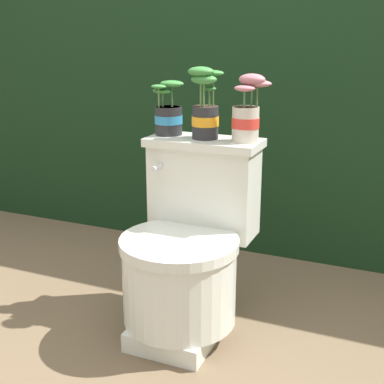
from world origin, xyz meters
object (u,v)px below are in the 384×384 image
Objects in this scene: toilet at (187,254)px; potted_plant_midleft at (205,109)px; potted_plant_left at (168,115)px; potted_plant_middle at (247,113)px.

potted_plant_midleft is (0.00, 0.15, 0.50)m from toilet.
potted_plant_left is (-0.15, 0.18, 0.47)m from toilet.
potted_plant_midleft is (0.16, -0.02, 0.03)m from potted_plant_left.
toilet is 2.91× the size of potted_plant_middle.
potted_plant_middle is at bearing 46.29° from toilet.
potted_plant_left is 0.31m from potted_plant_middle.
potted_plant_midleft reaches higher than potted_plant_middle.
toilet is 0.52m from potted_plant_midleft.
potted_plant_middle is (0.31, -0.01, 0.03)m from potted_plant_left.
potted_plant_left is 0.16m from potted_plant_midleft.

